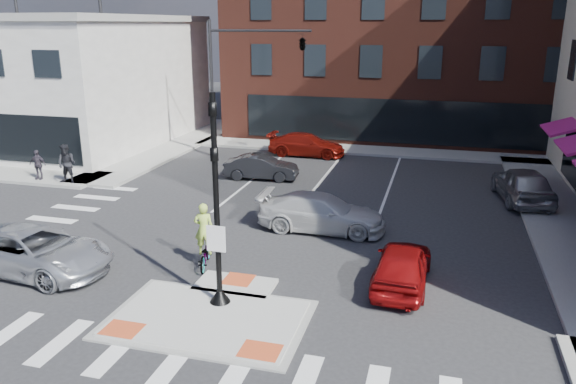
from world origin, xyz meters
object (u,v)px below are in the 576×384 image
(red_sedan, at_px, (402,265))
(bg_car_red, at_px, (307,145))
(white_pickup, at_px, (322,213))
(bg_car_silver, at_px, (523,184))
(bg_car_dark, at_px, (261,167))
(cyclist, at_px, (205,245))
(pedestrian_b, at_px, (38,165))
(pedestrian_a, at_px, (67,164))
(silver_suv, at_px, (34,251))

(red_sedan, bearing_deg, bg_car_red, -65.02)
(red_sedan, relative_size, white_pickup, 0.81)
(white_pickup, relative_size, bg_car_silver, 1.04)
(bg_car_dark, relative_size, cyclist, 1.72)
(white_pickup, distance_m, bg_car_dark, 8.05)
(red_sedan, distance_m, bg_car_red, 17.99)
(pedestrian_b, bearing_deg, bg_car_red, 32.52)
(red_sedan, distance_m, white_pickup, 5.34)
(red_sedan, distance_m, bg_car_silver, 11.12)
(pedestrian_a, bearing_deg, bg_car_red, 39.96)
(bg_car_dark, height_order, bg_car_silver, bg_car_silver)
(bg_car_red, distance_m, pedestrian_b, 15.11)
(bg_car_dark, relative_size, pedestrian_a, 1.95)
(bg_car_dark, xyz_separation_m, bg_car_silver, (12.61, -0.56, 0.18))
(red_sedan, height_order, pedestrian_a, pedestrian_a)
(bg_car_silver, bearing_deg, cyclist, 34.33)
(bg_car_silver, xyz_separation_m, bg_car_red, (-11.60, 6.42, -0.13))
(bg_car_silver, height_order, pedestrian_b, pedestrian_b)
(white_pickup, height_order, pedestrian_a, pedestrian_a)
(pedestrian_b, bearing_deg, pedestrian_a, -12.33)
(bg_car_red, relative_size, pedestrian_b, 3.09)
(cyclist, xyz_separation_m, pedestrian_b, (-12.39, 7.40, 0.16))
(red_sedan, height_order, pedestrian_b, pedestrian_b)
(red_sedan, bearing_deg, bg_car_dark, -51.11)
(pedestrian_a, bearing_deg, bg_car_silver, 4.21)
(bg_car_red, bearing_deg, bg_car_silver, -118.65)
(red_sedan, relative_size, bg_car_red, 0.86)
(bg_car_dark, relative_size, bg_car_silver, 0.80)
(bg_car_dark, distance_m, pedestrian_a, 9.68)
(white_pickup, bearing_deg, cyclist, 145.13)
(bg_car_silver, xyz_separation_m, pedestrian_a, (-21.50, -3.23, 0.31))
(bg_car_dark, height_order, pedestrian_b, pedestrian_b)
(bg_car_silver, bearing_deg, silver_suv, 28.07)
(white_pickup, distance_m, pedestrian_a, 13.81)
(silver_suv, distance_m, white_pickup, 10.30)
(white_pickup, height_order, bg_car_red, white_pickup)
(silver_suv, xyz_separation_m, cyclist, (5.17, 1.85, 0.01))
(silver_suv, bearing_deg, cyclist, -64.97)
(silver_suv, height_order, bg_car_red, silver_suv)
(bg_car_silver, xyz_separation_m, pedestrian_b, (-23.39, -3.03, 0.10))
(white_pickup, relative_size, cyclist, 2.23)
(bg_car_dark, height_order, cyclist, cyclist)
(bg_car_silver, distance_m, pedestrian_b, 23.58)
(bg_car_dark, bearing_deg, pedestrian_b, 103.20)
(bg_car_red, relative_size, cyclist, 2.12)
(silver_suv, height_order, bg_car_dark, silver_suv)
(bg_car_dark, distance_m, cyclist, 11.11)
(silver_suv, height_order, pedestrian_b, pedestrian_b)
(silver_suv, xyz_separation_m, bg_car_red, (4.56, 18.70, -0.05))
(bg_car_red, xyz_separation_m, cyclist, (0.60, -16.85, 0.07))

